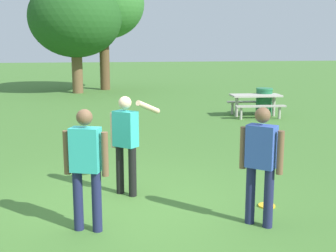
% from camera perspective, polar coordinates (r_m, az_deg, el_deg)
% --- Properties ---
extents(ground_plane, '(120.00, 120.00, 0.00)m').
position_cam_1_polar(ground_plane, '(6.90, -5.90, -10.20)').
color(ground_plane, '#447530').
extents(person_thrower, '(0.84, 0.48, 1.64)m').
position_cam_1_polar(person_thrower, '(7.08, -5.52, -1.54)').
color(person_thrower, black).
rests_on(person_thrower, ground).
extents(person_catcher, '(0.47, 0.45, 1.64)m').
position_cam_1_polar(person_catcher, '(5.96, 12.10, -4.22)').
color(person_catcher, '#1E234C').
rests_on(person_catcher, ground).
extents(person_bystander, '(0.58, 0.34, 1.64)m').
position_cam_1_polar(person_bystander, '(5.76, -10.71, -4.69)').
color(person_bystander, '#1E234C').
rests_on(person_bystander, ground).
extents(frisbee, '(0.26, 0.26, 0.03)m').
position_cam_1_polar(frisbee, '(6.95, 12.83, -10.16)').
color(frisbee, yellow).
rests_on(frisbee, ground).
extents(picnic_table_near, '(1.81, 1.56, 0.77)m').
position_cam_1_polar(picnic_table_near, '(15.39, 11.41, 3.31)').
color(picnic_table_near, '#B2ADA3').
rests_on(picnic_table_near, ground).
extents(trash_can_beside_table, '(0.59, 0.59, 0.96)m').
position_cam_1_polar(trash_can_beside_table, '(15.82, 12.49, 3.17)').
color(trash_can_beside_table, '#1E663D').
rests_on(trash_can_beside_table, ground).
extents(tree_broad_center, '(4.71, 4.71, 5.83)m').
position_cam_1_polar(tree_broad_center, '(23.16, -12.08, 13.68)').
color(tree_broad_center, brown).
rests_on(tree_broad_center, ground).
extents(tree_far_right, '(4.48, 4.48, 6.58)m').
position_cam_1_polar(tree_far_right, '(24.78, -8.51, 15.49)').
color(tree_far_right, brown).
rests_on(tree_far_right, ground).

